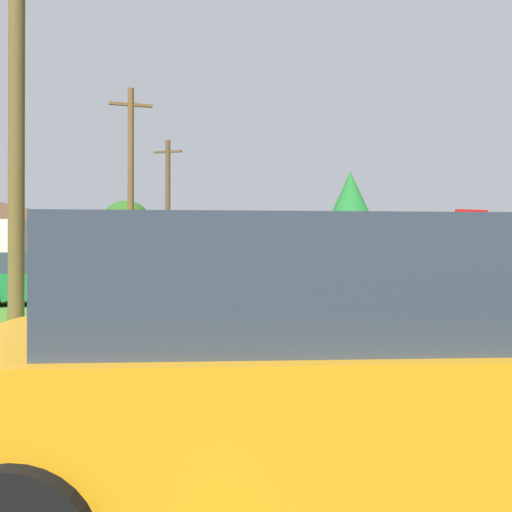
{
  "coord_description": "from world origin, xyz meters",
  "views": [
    {
      "loc": [
        0.07,
        -14.5,
        1.42
      ],
      "look_at": [
        0.34,
        2.12,
        1.53
      ],
      "focal_mm": 38.13,
      "sensor_mm": 36.0,
      "label": 1
    }
  ],
  "objects_px": {
    "utility_pole_far": "(168,210)",
    "pine_tree_center": "(126,227)",
    "parked_car_near_building": "(49,280)",
    "oak_tree_left": "(350,210)",
    "utility_pole_mid": "(131,187)",
    "utility_pole_near": "(17,121)",
    "stop_sign": "(472,243)",
    "direction_sign": "(300,255)",
    "car_behind_on_main_road": "(308,371)"
  },
  "relations": [
    {
      "from": "utility_pole_far",
      "to": "pine_tree_center",
      "type": "height_order",
      "value": "utility_pole_far"
    },
    {
      "from": "parked_car_near_building",
      "to": "utility_pole_far",
      "type": "xyz_separation_m",
      "value": [
        0.99,
        17.26,
        3.68
      ]
    },
    {
      "from": "utility_pole_far",
      "to": "oak_tree_left",
      "type": "height_order",
      "value": "utility_pole_far"
    },
    {
      "from": "utility_pole_mid",
      "to": "utility_pole_far",
      "type": "xyz_separation_m",
      "value": [
        0.01,
        10.58,
        0.02
      ]
    },
    {
      "from": "utility_pole_near",
      "to": "utility_pole_mid",
      "type": "xyz_separation_m",
      "value": [
        0.3,
        10.58,
        -0.06
      ]
    },
    {
      "from": "stop_sign",
      "to": "utility_pole_mid",
      "type": "distance_m",
      "value": 14.91
    },
    {
      "from": "utility_pole_near",
      "to": "utility_pole_mid",
      "type": "bearing_deg",
      "value": 88.4
    },
    {
      "from": "direction_sign",
      "to": "oak_tree_left",
      "type": "bearing_deg",
      "value": 56.43
    },
    {
      "from": "utility_pole_near",
      "to": "direction_sign",
      "type": "bearing_deg",
      "value": 54.7
    },
    {
      "from": "stop_sign",
      "to": "oak_tree_left",
      "type": "distance_m",
      "value": 15.34
    },
    {
      "from": "pine_tree_center",
      "to": "direction_sign",
      "type": "bearing_deg",
      "value": -52.3
    },
    {
      "from": "parked_car_near_building",
      "to": "utility_pole_mid",
      "type": "xyz_separation_m",
      "value": [
        0.98,
        6.68,
        3.66
      ]
    },
    {
      "from": "utility_pole_far",
      "to": "direction_sign",
      "type": "bearing_deg",
      "value": -56.51
    },
    {
      "from": "stop_sign",
      "to": "utility_pole_near",
      "type": "distance_m",
      "value": 10.55
    },
    {
      "from": "parked_car_near_building",
      "to": "car_behind_on_main_road",
      "type": "xyz_separation_m",
      "value": [
        6.2,
        -13.15,
        -0.0
      ]
    },
    {
      "from": "utility_pole_far",
      "to": "direction_sign",
      "type": "xyz_separation_m",
      "value": [
        7.09,
        -10.71,
        -2.87
      ]
    },
    {
      "from": "utility_pole_mid",
      "to": "pine_tree_center",
      "type": "bearing_deg",
      "value": 103.25
    },
    {
      "from": "stop_sign",
      "to": "car_behind_on_main_road",
      "type": "relative_size",
      "value": 0.64
    },
    {
      "from": "car_behind_on_main_road",
      "to": "direction_sign",
      "type": "relative_size",
      "value": 1.53
    },
    {
      "from": "car_behind_on_main_road",
      "to": "pine_tree_center",
      "type": "height_order",
      "value": "pine_tree_center"
    },
    {
      "from": "parked_car_near_building",
      "to": "oak_tree_left",
      "type": "bearing_deg",
      "value": 45.14
    },
    {
      "from": "parked_car_near_building",
      "to": "car_behind_on_main_road",
      "type": "relative_size",
      "value": 1.08
    },
    {
      "from": "oak_tree_left",
      "to": "pine_tree_center",
      "type": "bearing_deg",
      "value": 146.62
    },
    {
      "from": "utility_pole_far",
      "to": "pine_tree_center",
      "type": "relative_size",
      "value": 1.65
    },
    {
      "from": "utility_pole_near",
      "to": "pine_tree_center",
      "type": "height_order",
      "value": "utility_pole_near"
    },
    {
      "from": "car_behind_on_main_road",
      "to": "utility_pole_far",
      "type": "distance_m",
      "value": 31.07
    },
    {
      "from": "direction_sign",
      "to": "parked_car_near_building",
      "type": "bearing_deg",
      "value": -140.97
    },
    {
      "from": "car_behind_on_main_road",
      "to": "utility_pole_mid",
      "type": "distance_m",
      "value": 20.83
    },
    {
      "from": "utility_pole_mid",
      "to": "stop_sign",
      "type": "bearing_deg",
      "value": -47.6
    },
    {
      "from": "direction_sign",
      "to": "utility_pole_mid",
      "type": "bearing_deg",
      "value": 178.92
    },
    {
      "from": "direction_sign",
      "to": "oak_tree_left",
      "type": "relative_size",
      "value": 0.44
    },
    {
      "from": "utility_pole_far",
      "to": "parked_car_near_building",
      "type": "bearing_deg",
      "value": -93.28
    },
    {
      "from": "utility_pole_near",
      "to": "direction_sign",
      "type": "distance_m",
      "value": 13.13
    },
    {
      "from": "stop_sign",
      "to": "utility_pole_near",
      "type": "xyz_separation_m",
      "value": [
        -10.19,
        0.26,
        2.72
      ]
    },
    {
      "from": "stop_sign",
      "to": "utility_pole_near",
      "type": "relative_size",
      "value": 0.29
    },
    {
      "from": "stop_sign",
      "to": "pine_tree_center",
      "type": "bearing_deg",
      "value": -75.06
    },
    {
      "from": "utility_pole_mid",
      "to": "direction_sign",
      "type": "bearing_deg",
      "value": -1.08
    },
    {
      "from": "parked_car_near_building",
      "to": "utility_pole_mid",
      "type": "distance_m",
      "value": 7.68
    },
    {
      "from": "utility_pole_near",
      "to": "pine_tree_center",
      "type": "bearing_deg",
      "value": 96.69
    },
    {
      "from": "car_behind_on_main_road",
      "to": "utility_pole_near",
      "type": "relative_size",
      "value": 0.45
    },
    {
      "from": "parked_car_near_building",
      "to": "oak_tree_left",
      "type": "distance_m",
      "value": 15.93
    },
    {
      "from": "stop_sign",
      "to": "utility_pole_mid",
      "type": "height_order",
      "value": "utility_pole_mid"
    },
    {
      "from": "parked_car_near_building",
      "to": "utility_pole_mid",
      "type": "relative_size",
      "value": 0.5
    },
    {
      "from": "utility_pole_near",
      "to": "oak_tree_left",
      "type": "height_order",
      "value": "utility_pole_near"
    },
    {
      "from": "utility_pole_far",
      "to": "oak_tree_left",
      "type": "relative_size",
      "value": 1.49
    },
    {
      "from": "parked_car_near_building",
      "to": "direction_sign",
      "type": "relative_size",
      "value": 1.66
    },
    {
      "from": "parked_car_near_building",
      "to": "stop_sign",
      "type": "bearing_deg",
      "value": -20.73
    },
    {
      "from": "parked_car_near_building",
      "to": "utility_pole_far",
      "type": "bearing_deg",
      "value": 86.91
    },
    {
      "from": "oak_tree_left",
      "to": "pine_tree_center",
      "type": "distance_m",
      "value": 15.75
    },
    {
      "from": "utility_pole_near",
      "to": "oak_tree_left",
      "type": "relative_size",
      "value": 1.52
    }
  ]
}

